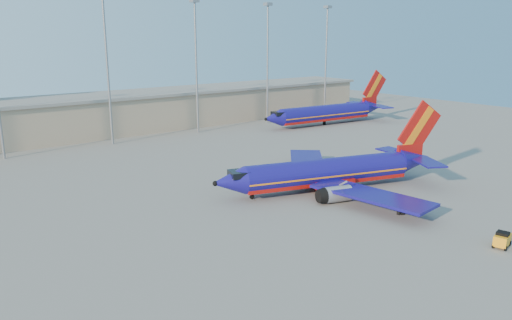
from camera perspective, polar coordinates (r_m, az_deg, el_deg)
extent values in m
plane|color=slate|center=(68.23, 2.80, -4.10)|extent=(220.00, 220.00, 0.00)
cube|color=gray|center=(120.44, -11.71, 5.57)|extent=(120.00, 15.00, 8.00)
cube|color=slate|center=(119.91, -11.81, 7.55)|extent=(122.00, 16.00, 0.60)
cylinder|color=gray|center=(102.42, -16.57, 9.45)|extent=(0.44, 0.44, 28.00)
cylinder|color=gray|center=(111.27, -6.83, 10.26)|extent=(0.44, 0.44, 28.00)
cube|color=gray|center=(111.25, -7.05, 17.62)|extent=(1.60, 1.60, 0.70)
cylinder|color=gray|center=(122.78, 1.32, 10.71)|extent=(0.44, 0.44, 28.00)
cube|color=gray|center=(122.75, 1.36, 17.38)|extent=(1.60, 1.60, 0.70)
cylinder|color=gray|center=(136.26, 7.99, 10.92)|extent=(0.44, 0.44, 28.00)
cube|color=gray|center=(136.24, 8.20, 16.93)|extent=(1.60, 1.60, 0.70)
cylinder|color=navy|center=(70.48, 8.04, -1.31)|extent=(24.33, 10.61, 3.74)
cube|color=#A0110C|center=(70.74, 8.01, -2.06)|extent=(24.12, 9.93, 1.32)
cube|color=orange|center=(70.55, 8.03, -1.51)|extent=(24.34, 10.65, 0.22)
cone|color=navy|center=(64.97, -3.06, -2.52)|extent=(5.15, 4.81, 3.74)
cube|color=black|center=(65.10, -1.97, -1.60)|extent=(3.09, 3.22, 0.81)
cone|color=navy|center=(78.46, 17.54, 0.02)|extent=(6.12, 5.11, 3.74)
cube|color=#A0110C|center=(77.66, 17.15, 0.94)|extent=(4.23, 1.76, 2.23)
cube|color=#A0110C|center=(77.85, 18.16, 3.56)|extent=(7.20, 2.46, 8.07)
cube|color=orange|center=(77.72, 18.04, 3.55)|extent=(4.85, 1.84, 6.33)
cube|color=navy|center=(80.73, 15.85, 0.93)|extent=(3.57, 6.71, 0.22)
cube|color=navy|center=(75.51, 18.94, -0.19)|extent=(5.78, 7.14, 0.22)
cube|color=navy|center=(79.00, 5.87, -0.24)|extent=(14.08, 15.18, 0.35)
cube|color=navy|center=(64.26, 13.04, -3.92)|extent=(6.98, 16.19, 0.35)
cube|color=#A0110C|center=(71.09, 8.36, -2.33)|extent=(6.95, 5.53, 1.01)
cylinder|color=gray|center=(74.84, 5.25, -1.56)|extent=(4.10, 3.09, 2.12)
cylinder|color=gray|center=(65.98, 9.27, -3.86)|extent=(4.10, 3.09, 2.12)
cylinder|color=gray|center=(66.60, -0.46, -4.04)|extent=(0.30, 0.30, 1.11)
cylinder|color=black|center=(66.68, -0.46, -4.23)|extent=(0.69, 0.43, 0.65)
cylinder|color=black|center=(74.03, 8.03, -2.41)|extent=(0.97, 0.78, 0.85)
cylinder|color=black|center=(69.69, 10.11, -3.55)|extent=(0.97, 0.78, 0.85)
cylinder|color=navy|center=(122.50, 7.86, 5.33)|extent=(25.77, 6.57, 3.93)
cube|color=#A0110C|center=(122.65, 7.84, 4.87)|extent=(25.69, 5.83, 1.38)
cube|color=orange|center=(122.54, 7.86, 5.21)|extent=(25.77, 6.61, 0.23)
cone|color=navy|center=(113.62, 2.00, 4.77)|extent=(4.85, 4.37, 3.93)
cube|color=black|center=(114.23, 2.58, 5.33)|extent=(2.82, 3.01, 0.85)
cone|color=navy|center=(132.79, 13.07, 5.94)|extent=(5.90, 4.49, 3.93)
cube|color=#A0110C|center=(132.01, 12.84, 6.53)|extent=(4.50, 1.05, 2.34)
cube|color=#A0110C|center=(132.64, 13.39, 8.16)|extent=(7.79, 1.15, 8.48)
cube|color=orange|center=(132.49, 13.32, 8.15)|extent=(5.21, 0.98, 6.65)
cube|color=navy|center=(134.98, 11.87, 6.38)|extent=(3.88, 7.10, 0.23)
cube|color=navy|center=(129.90, 14.07, 5.97)|extent=(5.13, 7.45, 0.23)
cylinder|color=black|center=(122.88, 7.82, 4.23)|extent=(0.82, 0.82, 0.96)
cube|color=orange|center=(57.96, 26.31, -8.15)|extent=(2.48, 1.77, 1.07)
cube|color=black|center=(57.73, 26.38, -7.56)|extent=(1.31, 1.39, 0.37)
cylinder|color=black|center=(57.47, 25.48, -8.81)|extent=(0.59, 0.32, 0.56)
cylinder|color=black|center=(57.26, 26.64, -9.02)|extent=(0.59, 0.32, 0.56)
cylinder|color=black|center=(59.04, 25.89, -8.25)|extent=(0.59, 0.32, 0.56)
cylinder|color=black|center=(58.83, 27.01, -8.46)|extent=(0.59, 0.32, 0.56)
cube|color=black|center=(63.74, 16.42, -5.80)|extent=(0.62, 0.58, 0.46)
cube|color=black|center=(64.37, 17.65, -5.72)|extent=(0.52, 0.39, 0.42)
cube|color=black|center=(64.88, 16.68, -5.51)|extent=(0.65, 0.50, 0.38)
cube|color=black|center=(63.65, 16.01, -5.77)|extent=(0.65, 0.52, 0.52)
cube|color=black|center=(64.83, 16.67, -5.50)|extent=(0.74, 0.67, 0.41)
cube|color=black|center=(65.90, 17.66, -5.28)|extent=(0.60, 0.54, 0.36)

